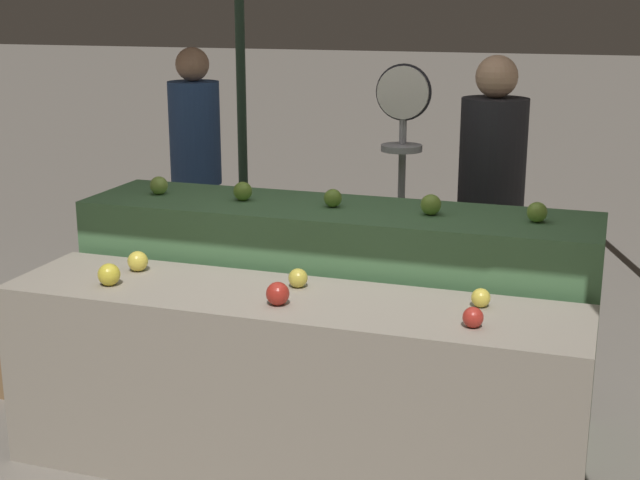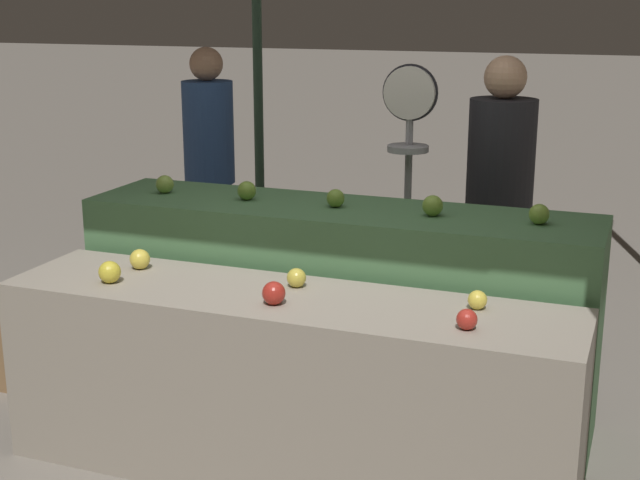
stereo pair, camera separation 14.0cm
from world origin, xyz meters
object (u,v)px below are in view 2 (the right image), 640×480
Objects in this scene: person_vendor_at_scale at (499,192)px; produce_scale at (408,155)px; wooden_crate_side at (13,340)px; person_customer_left at (209,154)px.

produce_scale is at bearing 47.76° from person_vendor_at_scale.
person_vendor_at_scale is 4.15× the size of wooden_crate_side.
produce_scale is 1.76m from person_customer_left.
produce_scale is 0.99× the size of person_customer_left.
produce_scale is 4.07× the size of wooden_crate_side.
person_vendor_at_scale is 1.01× the size of person_customer_left.
produce_scale is at bearing 147.16° from person_customer_left.
produce_scale reaches higher than wooden_crate_side.
person_vendor_at_scale is 2.58m from wooden_crate_side.
person_customer_left is (-1.53, 0.84, -0.22)m from produce_scale.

